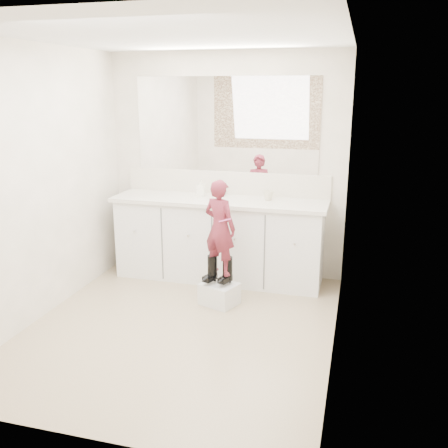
% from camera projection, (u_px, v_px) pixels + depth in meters
% --- Properties ---
extents(floor, '(3.00, 3.00, 0.00)m').
position_uv_depth(floor, '(181.00, 327.00, 4.36)').
color(floor, '#866F57').
rests_on(floor, ground).
extents(ceiling, '(3.00, 3.00, 0.00)m').
position_uv_depth(ceiling, '(174.00, 35.00, 3.73)').
color(ceiling, white).
rests_on(ceiling, wall_back).
extents(wall_back, '(2.60, 0.00, 2.60)m').
position_uv_depth(wall_back, '(226.00, 166.00, 5.44)').
color(wall_back, beige).
rests_on(wall_back, floor).
extents(wall_front, '(2.60, 0.00, 2.60)m').
position_uv_depth(wall_front, '(79.00, 248.00, 2.65)').
color(wall_front, beige).
rests_on(wall_front, floor).
extents(wall_left, '(0.00, 3.00, 3.00)m').
position_uv_depth(wall_left, '(39.00, 185.00, 4.37)').
color(wall_left, beige).
rests_on(wall_left, floor).
extents(wall_right, '(0.00, 3.00, 3.00)m').
position_uv_depth(wall_right, '(342.00, 202.00, 3.71)').
color(wall_right, beige).
rests_on(wall_right, floor).
extents(vanity_cabinet, '(2.20, 0.55, 0.85)m').
position_uv_depth(vanity_cabinet, '(219.00, 241.00, 5.39)').
color(vanity_cabinet, silver).
rests_on(vanity_cabinet, floor).
extents(countertop, '(2.28, 0.58, 0.04)m').
position_uv_depth(countertop, '(219.00, 201.00, 5.26)').
color(countertop, beige).
rests_on(countertop, vanity_cabinet).
extents(backsplash, '(2.28, 0.03, 0.25)m').
position_uv_depth(backsplash, '(226.00, 183.00, 5.47)').
color(backsplash, beige).
rests_on(backsplash, countertop).
extents(mirror, '(2.00, 0.02, 1.00)m').
position_uv_depth(mirror, '(226.00, 125.00, 5.31)').
color(mirror, white).
rests_on(mirror, wall_back).
extents(dot_panel, '(2.00, 0.01, 1.20)m').
position_uv_depth(dot_panel, '(73.00, 164.00, 2.54)').
color(dot_panel, '#472819').
rests_on(dot_panel, wall_front).
extents(faucet, '(0.08, 0.08, 0.10)m').
position_uv_depth(faucet, '(223.00, 191.00, 5.39)').
color(faucet, silver).
rests_on(faucet, countertop).
extents(cup, '(0.12, 0.12, 0.10)m').
position_uv_depth(cup, '(268.00, 195.00, 5.18)').
color(cup, beige).
rests_on(cup, countertop).
extents(soap_bottle, '(0.09, 0.09, 0.19)m').
position_uv_depth(soap_bottle, '(201.00, 187.00, 5.36)').
color(soap_bottle, white).
rests_on(soap_bottle, countertop).
extents(step_stool, '(0.40, 0.37, 0.21)m').
position_uv_depth(step_stool, '(219.00, 294.00, 4.80)').
color(step_stool, silver).
rests_on(step_stool, floor).
extents(boot_left, '(0.16, 0.20, 0.27)m').
position_uv_depth(boot_left, '(212.00, 269.00, 4.78)').
color(boot_left, black).
rests_on(boot_left, step_stool).
extents(boot_right, '(0.16, 0.20, 0.27)m').
position_uv_depth(boot_right, '(228.00, 270.00, 4.74)').
color(boot_right, black).
rests_on(boot_right, step_stool).
extents(toddler, '(0.39, 0.32, 0.91)m').
position_uv_depth(toddler, '(220.00, 228.00, 4.65)').
color(toddler, '#A5324D').
rests_on(toddler, step_stool).
extents(toothbrush, '(0.13, 0.06, 0.06)m').
position_uv_depth(toothbrush, '(225.00, 220.00, 4.53)').
color(toothbrush, '#E458AF').
rests_on(toothbrush, toddler).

